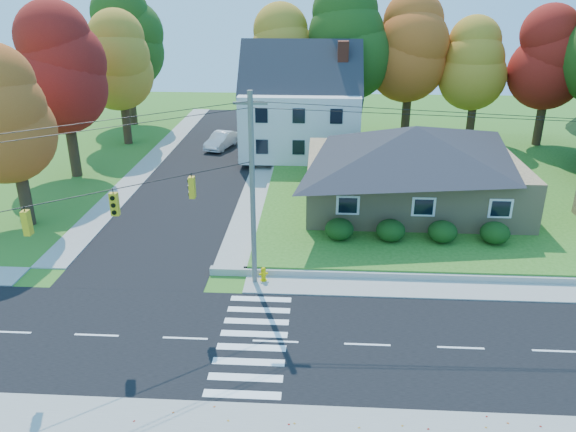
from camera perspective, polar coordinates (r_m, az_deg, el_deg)
name	(u,v)px	position (r m, az deg, el deg)	size (l,w,h in m)	color
ground	(275,342)	(25.16, -1.28, -12.66)	(120.00, 120.00, 0.00)	#3D7923
road_main	(275,342)	(25.16, -1.28, -12.64)	(90.00, 8.00, 0.02)	black
road_cross	(208,163)	(49.65, -8.15, 5.37)	(8.00, 44.00, 0.02)	black
sidewalk_north	(283,284)	(29.35, -0.50, -6.96)	(90.00, 2.00, 0.08)	#9C9A90
sidewalk_south	(264,424)	(21.26, -2.42, -20.35)	(90.00, 2.00, 0.08)	#9C9A90
lawn	(466,184)	(45.28, 17.59, 3.14)	(30.00, 30.00, 0.50)	#3D7923
ranch_house	(413,165)	(38.68, 12.56, 5.13)	(14.60, 10.60, 5.40)	tan
colonial_house	(301,107)	(49.51, 1.34, 11.01)	(10.40, 8.40, 9.60)	silver
hedge_row	(417,231)	(33.60, 12.93, -1.49)	(10.70, 1.70, 1.27)	#163A10
traffic_infrastructure	(273,222)	(23.83, -1.49, -0.57)	(38.10, 10.66, 10.00)	#666059
tree_lot_0	(282,54)	(54.96, -0.59, 16.10)	(6.72, 6.72, 12.51)	#3F2A19
tree_lot_1	(347,41)	(53.75, 6.02, 17.24)	(7.84, 7.84, 14.60)	#3F2A19
tree_lot_2	(411,48)	(55.38, 12.42, 16.33)	(7.28, 7.28, 13.56)	#3F2A19
tree_lot_3	(478,64)	(55.76, 18.75, 14.38)	(6.16, 6.16, 11.47)	#3F2A19
tree_lot_4	(551,59)	(56.59, 25.13, 14.25)	(6.72, 6.72, 12.51)	#3F2A19
tree_west_0	(9,115)	(38.22, -26.46, 9.15)	(6.16, 6.16, 11.47)	#3F2A19
tree_west_1	(61,69)	(47.24, -22.04, 13.64)	(7.28, 7.28, 13.56)	#3F2A19
tree_west_2	(119,61)	(56.13, -16.75, 14.81)	(6.72, 6.72, 12.51)	#3F2A19
tree_west_3	(125,39)	(64.17, -16.24, 16.91)	(7.84, 7.84, 14.60)	#3F2A19
white_car	(221,140)	(53.83, -6.80, 7.64)	(1.61, 4.60, 1.52)	silver
fire_hydrant	(263,275)	(29.54, -2.51, -5.99)	(0.48, 0.37, 0.84)	#D9B800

